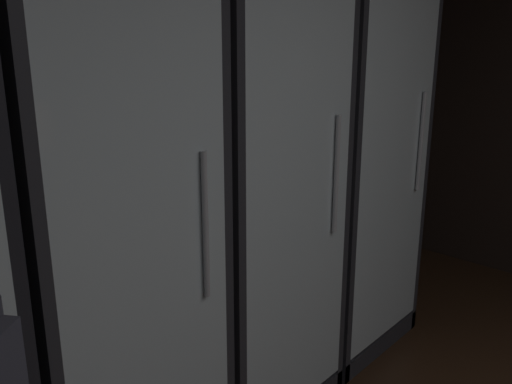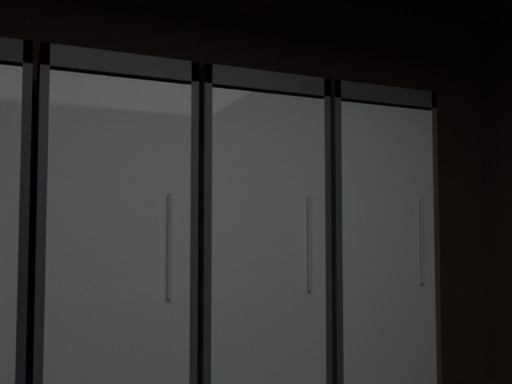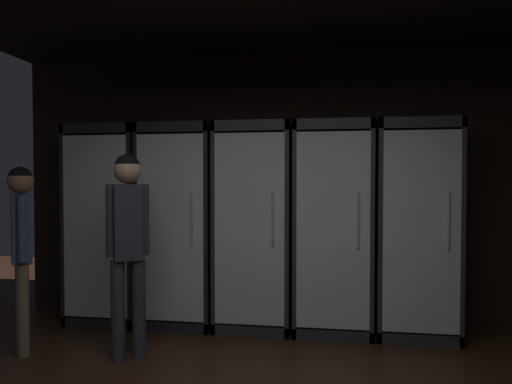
{
  "view_description": "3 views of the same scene",
  "coord_description": "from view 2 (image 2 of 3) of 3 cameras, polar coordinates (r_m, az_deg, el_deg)",
  "views": [
    {
      "loc": [
        -1.48,
        0.98,
        1.85
      ],
      "look_at": [
        0.14,
        2.35,
        1.15
      ],
      "focal_mm": 44.12,
      "sensor_mm": 36.0,
      "label": 1
    },
    {
      "loc": [
        -0.79,
        -0.15,
        1.23
      ],
      "look_at": [
        0.34,
        2.39,
        1.38
      ],
      "focal_mm": 37.16,
      "sensor_mm": 36.0,
      "label": 2
    },
    {
      "loc": [
        0.31,
        -1.71,
        1.47
      ],
      "look_at": [
        -0.29,
        2.25,
        1.36
      ],
      "focal_mm": 31.3,
      "sensor_mm": 36.0,
      "label": 3
    }
  ],
  "objects": [
    {
      "name": "wall_back",
      "position": [
        3.28,
        -9.91,
        -0.11
      ],
      "size": [
        6.0,
        0.06,
        2.8
      ],
      "primitive_type": "cube",
      "color": "black",
      "rests_on": "ground"
    },
    {
      "name": "cooler_center",
      "position": [
        2.9,
        -15.5,
        -7.7
      ],
      "size": [
        0.73,
        0.66,
        2.02
      ],
      "color": "#2B2B30",
      "rests_on": "ground"
    },
    {
      "name": "cooler_right",
      "position": [
        3.11,
        -1.28,
        -7.67
      ],
      "size": [
        0.73,
        0.66,
        2.02
      ],
      "color": "#2B2B30",
      "rests_on": "ground"
    },
    {
      "name": "cooler_far_right",
      "position": [
        3.47,
        10.52,
        -7.03
      ],
      "size": [
        0.73,
        0.66,
        2.02
      ],
      "color": "#2B2B30",
      "rests_on": "ground"
    }
  ]
}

